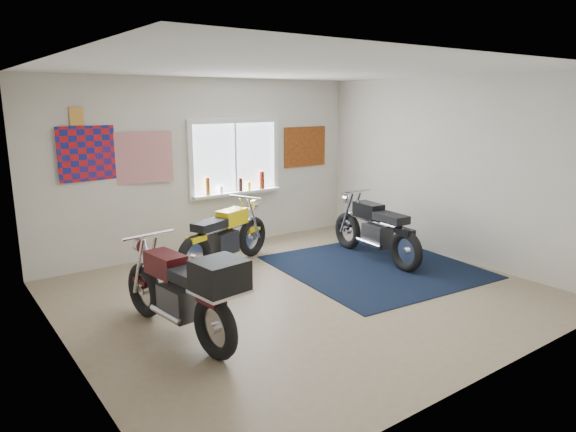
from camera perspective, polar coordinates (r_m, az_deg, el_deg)
ground at (r=6.48m, az=1.68°, el=-8.61°), size 5.50×5.50×0.00m
room_shell at (r=6.08m, az=1.79°, el=5.95°), size 5.50×5.50×5.50m
navy_rug at (r=7.56m, az=9.66°, el=-5.58°), size 2.73×2.82×0.01m
window_assembly at (r=8.43m, az=-5.90°, el=5.93°), size 1.66×0.17×1.26m
oil_bottles at (r=8.45m, az=-5.20°, el=3.64°), size 1.09×0.09×0.30m
flag_display at (r=7.47m, az=-22.46°, el=10.20°), size 1.60×0.10×1.17m
triumph_poster at (r=9.23m, az=1.90°, el=7.71°), size 0.90×0.03×0.70m
yellow_triumph at (r=7.40m, az=-7.04°, el=-2.49°), size 1.84×0.86×0.97m
black_chrome_bike at (r=7.81m, az=9.68°, el=-1.69°), size 0.59×1.94×1.00m
maroon_tourer at (r=5.21m, az=-11.47°, el=-8.26°), size 0.70×1.96×0.99m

